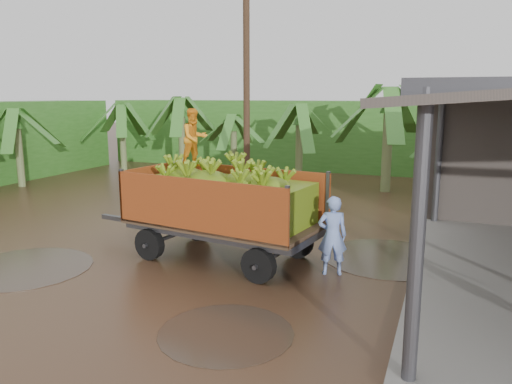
% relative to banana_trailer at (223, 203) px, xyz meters
% --- Properties ---
extents(ground, '(100.00, 100.00, 0.00)m').
position_rel_banana_trailer_xyz_m(ground, '(-0.66, -0.25, -1.38)').
color(ground, black).
rests_on(ground, ground).
extents(hedge_north, '(22.00, 3.00, 3.60)m').
position_rel_banana_trailer_xyz_m(hedge_north, '(-2.66, 15.75, 0.42)').
color(hedge_north, '#2D661E').
rests_on(hedge_north, ground).
extents(banana_trailer, '(6.45, 2.88, 3.58)m').
position_rel_banana_trailer_xyz_m(banana_trailer, '(0.00, 0.00, 0.00)').
color(banana_trailer, '#C14F1B').
rests_on(banana_trailer, ground).
extents(man_blue, '(0.75, 0.61, 1.77)m').
position_rel_banana_trailer_xyz_m(man_blue, '(2.68, -0.11, -0.50)').
color(man_blue, '#7C99E2').
rests_on(man_blue, ground).
extents(utility_pole, '(1.20, 0.24, 8.50)m').
position_rel_banana_trailer_xyz_m(utility_pole, '(-2.13, 6.67, 2.92)').
color(utility_pole, '#47301E').
rests_on(utility_pole, ground).
extents(banana_plants, '(24.73, 20.05, 4.34)m').
position_rel_banana_trailer_xyz_m(banana_plants, '(-5.89, 6.23, 0.47)').
color(banana_plants, '#2D661E').
rests_on(banana_plants, ground).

